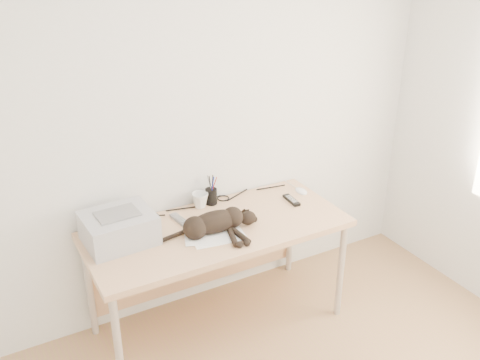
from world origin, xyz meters
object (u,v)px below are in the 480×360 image
mug (200,200)px  desk (212,239)px  cat (213,224)px  mouse (301,190)px  pen_cup (211,196)px  printer (119,228)px

mug → desk: bearing=-94.8°
desk → cat: bearing=-111.6°
mug → mouse: (0.70, -0.13, -0.03)m
mug → pen_cup: 0.09m
mug → pen_cup: pen_cup is taller
desk → cat: (-0.06, -0.14, 0.20)m
printer → mug: printer is taller
desk → mug: mug is taller
cat → mouse: cat is taller
cat → mug: 0.34m
desk → mug: bearing=85.2°
mouse → printer: bearing=-176.9°
desk → cat: 0.25m
cat → mouse: 0.80m
desk → pen_cup: pen_cup is taller
desk → cat: size_ratio=2.54×
desk → printer: size_ratio=3.92×
desk → pen_cup: 0.30m
pen_cup → mouse: bearing=-13.1°
printer → mouse: 1.29m
pen_cup → printer: bearing=-165.9°
desk → cat: cat is taller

